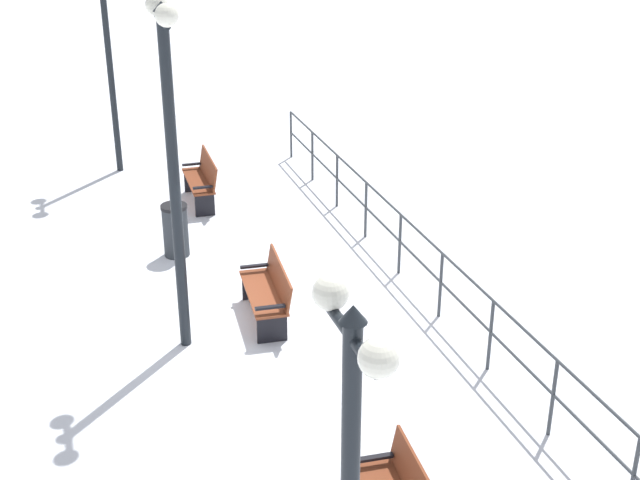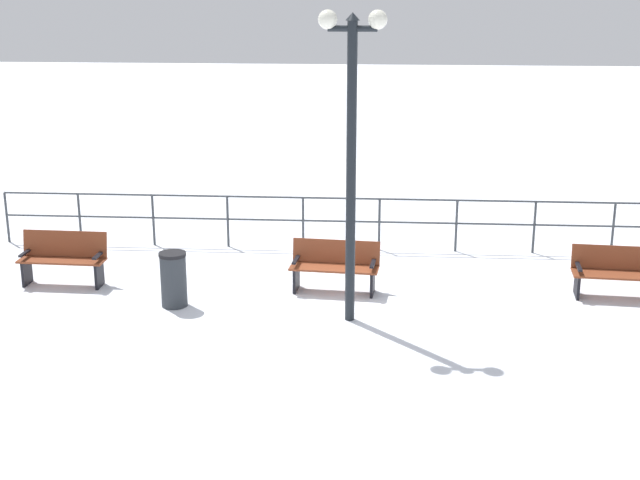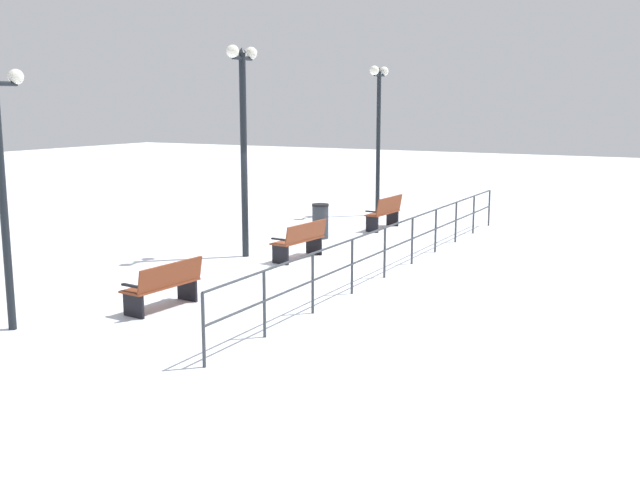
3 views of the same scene
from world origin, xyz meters
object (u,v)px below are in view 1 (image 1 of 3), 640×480
object	(u,v)px
bench_second	(268,291)
bench_nearest	(202,179)
trash_bin	(176,230)
lamppost_near	(105,18)
lamppost_middle	(171,132)

from	to	relation	value
bench_second	bench_nearest	bearing A→B (deg)	-84.99
bench_second	trash_bin	bearing A→B (deg)	-65.83
bench_nearest	lamppost_near	xyz separation A→B (m)	(1.36, -2.47, 2.82)
bench_nearest	lamppost_near	size ratio (longest dim) A/B	0.33
bench_second	lamppost_near	world-z (taller)	lamppost_near
bench_nearest	lamppost_near	distance (m)	3.98
bench_nearest	bench_second	xyz separation A→B (m)	(0.01, 4.94, -0.04)
bench_second	trash_bin	world-z (taller)	trash_bin
bench_nearest	lamppost_middle	bearing A→B (deg)	77.54
bench_nearest	lamppost_middle	distance (m)	6.07
lamppost_middle	trash_bin	bearing A→B (deg)	-97.89
bench_nearest	bench_second	distance (m)	4.94
lamppost_middle	bench_second	bearing A→B (deg)	-166.77
bench_second	trash_bin	xyz separation A→B (m)	(0.93, -2.70, 0.01)
trash_bin	bench_nearest	bearing A→B (deg)	-112.71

